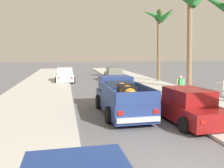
{
  "coord_description": "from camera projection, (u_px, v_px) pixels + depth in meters",
  "views": [
    {
      "loc": [
        -2.81,
        -5.1,
        3.09
      ],
      "look_at": [
        -0.0,
        9.0,
        1.2
      ],
      "focal_mm": 37.77,
      "sensor_mm": 36.0,
      "label": 1
    }
  ],
  "objects": [
    {
      "name": "sidewalk_right",
      "position": [
        165.0,
        92.0,
        18.51
      ],
      "size": [
        4.99,
        60.0,
        0.12
      ],
      "primitive_type": "cube",
      "color": "beige",
      "rests_on": "ground"
    },
    {
      "name": "car_left_near",
      "position": [
        187.0,
        107.0,
        10.55
      ],
      "size": [
        2.19,
        4.33,
        1.54
      ],
      "color": "maroon",
      "rests_on": "ground"
    },
    {
      "name": "palm_tree_right_back",
      "position": [
        191.0,
        10.0,
        19.49
      ],
      "size": [
        3.2,
        3.0,
        8.31
      ],
      "color": "#846B4C",
      "rests_on": "ground"
    },
    {
      "name": "pedestrian",
      "position": [
        180.0,
        86.0,
        15.86
      ],
      "size": [
        0.57,
        0.33,
        1.59
      ],
      "color": "#4C4C4C",
      "rests_on": "ground"
    },
    {
      "name": "palm_tree_right_fore",
      "position": [
        160.0,
        21.0,
        25.18
      ],
      "size": [
        3.78,
        3.39,
        7.83
      ],
      "color": "brown",
      "rests_on": "ground"
    },
    {
      "name": "curb_left",
      "position": [
        52.0,
        96.0,
        16.84
      ],
      "size": [
        0.16,
        60.0,
        0.1
      ],
      "primitive_type": "cube",
      "color": "silver",
      "rests_on": "ground"
    },
    {
      "name": "curb_right",
      "position": [
        152.0,
        92.0,
        18.3
      ],
      "size": [
        0.16,
        60.0,
        0.1
      ],
      "primitive_type": "cube",
      "color": "silver",
      "rests_on": "ground"
    },
    {
      "name": "car_right_mid",
      "position": [
        65.0,
        75.0,
        25.42
      ],
      "size": [
        2.05,
        4.27,
        1.54
      ],
      "color": "silver",
      "rests_on": "ground"
    },
    {
      "name": "sidewalk_left",
      "position": [
        36.0,
        96.0,
        16.63
      ],
      "size": [
        4.99,
        60.0,
        0.12
      ],
      "primitive_type": "cube",
      "color": "beige",
      "rests_on": "ground"
    },
    {
      "name": "car_right_near",
      "position": [
        114.0,
        74.0,
        26.51
      ],
      "size": [
        2.13,
        4.31,
        1.54
      ],
      "color": "slate",
      "rests_on": "ground"
    },
    {
      "name": "pickup_truck",
      "position": [
        122.0,
        98.0,
        12.06
      ],
      "size": [
        2.27,
        5.24,
        1.8
      ],
      "color": "navy",
      "rests_on": "ground"
    }
  ]
}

